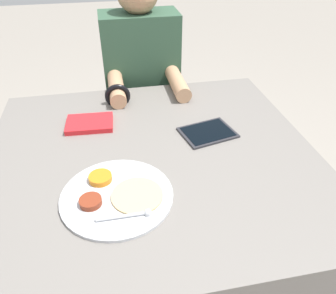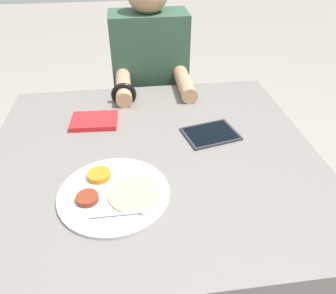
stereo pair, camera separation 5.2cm
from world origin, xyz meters
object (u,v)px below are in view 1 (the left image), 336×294
person_diner (143,103)px  thali_tray (117,195)px  tablet_device (208,132)px  red_notebook (90,124)px

person_diner → thali_tray: bearing=-101.9°
tablet_device → red_notebook: bearing=162.0°
thali_tray → tablet_device: size_ratio=1.49×
thali_tray → tablet_device: 0.45m
red_notebook → person_diner: person_diner is taller
thali_tray → tablet_device: thali_tray is taller
thali_tray → person_diner: 0.92m
thali_tray → red_notebook: 0.42m
thali_tray → person_diner: bearing=78.1°
thali_tray → red_notebook: size_ratio=1.79×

